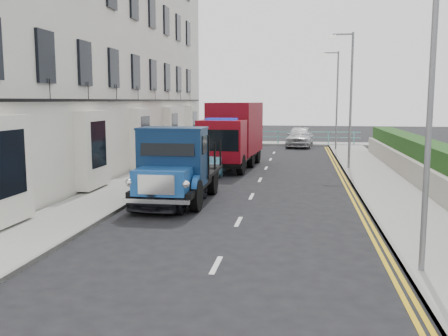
% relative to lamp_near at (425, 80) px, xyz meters
% --- Properties ---
extents(ground, '(120.00, 120.00, 0.00)m').
position_rel_lamp_near_xyz_m(ground, '(-4.18, 2.00, -4.00)').
color(ground, black).
rests_on(ground, ground).
extents(pavement_west, '(2.40, 38.00, 0.12)m').
position_rel_lamp_near_xyz_m(pavement_west, '(-9.38, 11.00, -3.94)').
color(pavement_west, gray).
rests_on(pavement_west, ground).
extents(pavement_east, '(2.60, 38.00, 0.12)m').
position_rel_lamp_near_xyz_m(pavement_east, '(1.12, 11.00, -3.94)').
color(pavement_east, gray).
rests_on(pavement_east, ground).
extents(promenade, '(30.00, 2.50, 0.12)m').
position_rel_lamp_near_xyz_m(promenade, '(-4.18, 31.00, -3.94)').
color(promenade, gray).
rests_on(promenade, ground).
extents(sea_plane, '(120.00, 120.00, 0.00)m').
position_rel_lamp_near_xyz_m(sea_plane, '(-4.18, 62.00, -4.00)').
color(sea_plane, slate).
rests_on(sea_plane, ground).
extents(terrace_west, '(6.31, 30.20, 14.25)m').
position_rel_lamp_near_xyz_m(terrace_west, '(-13.65, 15.00, 3.17)').
color(terrace_west, silver).
rests_on(terrace_west, ground).
extents(garden_east, '(1.45, 28.00, 1.75)m').
position_rel_lamp_near_xyz_m(garden_east, '(3.03, 11.00, -3.10)').
color(garden_east, '#B2AD9E').
rests_on(garden_east, ground).
extents(seafront_railing, '(13.00, 0.08, 1.11)m').
position_rel_lamp_near_xyz_m(seafront_railing, '(-4.18, 30.20, -3.42)').
color(seafront_railing, '#59B2A5').
rests_on(seafront_railing, ground).
extents(lamp_near, '(1.23, 0.18, 7.00)m').
position_rel_lamp_near_xyz_m(lamp_near, '(0.00, 0.00, 0.00)').
color(lamp_near, slate).
rests_on(lamp_near, ground).
extents(lamp_mid, '(1.23, 0.18, 7.00)m').
position_rel_lamp_near_xyz_m(lamp_mid, '(0.00, 16.00, 0.00)').
color(lamp_mid, slate).
rests_on(lamp_mid, ground).
extents(lamp_far, '(1.23, 0.18, 7.00)m').
position_rel_lamp_near_xyz_m(lamp_far, '(0.00, 26.00, 0.00)').
color(lamp_far, slate).
rests_on(lamp_far, ground).
extents(bedford_lorry, '(2.30, 5.63, 2.65)m').
position_rel_lamp_near_xyz_m(bedford_lorry, '(-6.67, 6.11, -2.78)').
color(bedford_lorry, black).
rests_on(bedford_lorry, ground).
extents(red_lorry, '(2.71, 6.77, 3.47)m').
position_rel_lamp_near_xyz_m(red_lorry, '(-5.97, 16.05, -2.15)').
color(red_lorry, black).
rests_on(red_lorry, ground).
extents(parked_car_front, '(2.14, 4.62, 1.53)m').
position_rel_lamp_near_xyz_m(parked_car_front, '(-6.78, 6.13, -3.23)').
color(parked_car_front, black).
rests_on(parked_car_front, ground).
extents(parked_car_mid, '(1.59, 4.45, 1.46)m').
position_rel_lamp_near_xyz_m(parked_car_mid, '(-6.78, 14.00, -3.27)').
color(parked_car_mid, teal).
rests_on(parked_car_mid, ground).
extents(parked_car_rear, '(2.25, 4.40, 1.22)m').
position_rel_lamp_near_xyz_m(parked_car_rear, '(-6.78, 14.00, -3.39)').
color(parked_car_rear, silver).
rests_on(parked_car_rear, ground).
extents(seafront_car_left, '(2.99, 5.18, 1.36)m').
position_rel_lamp_near_xyz_m(seafront_car_left, '(-7.68, 29.00, -3.32)').
color(seafront_car_left, black).
rests_on(seafront_car_left, ground).
extents(seafront_car_right, '(2.31, 4.84, 1.60)m').
position_rel_lamp_near_xyz_m(seafront_car_right, '(-2.43, 28.83, -3.20)').
color(seafront_car_right, silver).
rests_on(seafront_car_right, ground).
extents(pedestrian_west_near, '(1.09, 0.69, 1.73)m').
position_rel_lamp_near_xyz_m(pedestrian_west_near, '(-8.58, 12.67, -3.01)').
color(pedestrian_west_near, '#19242E').
rests_on(pedestrian_west_near, pavement_west).
extents(pedestrian_west_far, '(1.03, 1.01, 1.78)m').
position_rel_lamp_near_xyz_m(pedestrian_west_far, '(-9.90, 17.24, -2.99)').
color(pedestrian_west_far, '#40332E').
rests_on(pedestrian_west_far, pavement_west).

